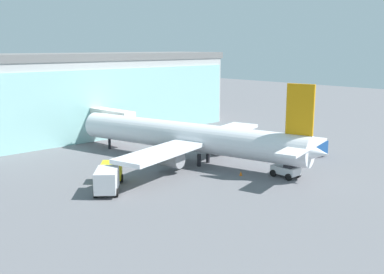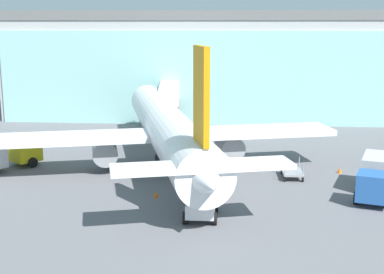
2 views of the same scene
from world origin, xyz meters
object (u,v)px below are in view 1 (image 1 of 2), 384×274
fuel_truck (304,142)px  baggage_cart (258,150)px  pushback_tug (286,169)px  safety_cone_wingtip (266,145)px  airplane (190,137)px  catering_truck (108,177)px  safety_cone_nose (241,173)px  jet_bridge (103,117)px

fuel_truck → baggage_cart: 7.03m
pushback_tug → safety_cone_wingtip: 16.18m
pushback_tug → safety_cone_wingtip: pushback_tug is taller
baggage_cart → safety_cone_wingtip: (4.23, 1.64, -0.23)m
pushback_tug → safety_cone_wingtip: (11.37, 11.49, -0.70)m
safety_cone_wingtip → airplane: bearing=174.4°
airplane → pushback_tug: size_ratio=11.43×
catering_truck → pushback_tug: bearing=-79.7°
catering_truck → baggage_cart: catering_truck is taller
baggage_cart → safety_cone_nose: (-10.57, -5.73, -0.23)m
safety_cone_nose → airplane: bearing=89.9°
catering_truck → fuel_truck: size_ratio=0.92×
jet_bridge → fuel_truck: 31.37m
fuel_truck → safety_cone_wingtip: (-1.39, 5.75, -1.19)m
pushback_tug → catering_truck: bearing=61.4°
fuel_truck → jet_bridge: bearing=-125.7°
jet_bridge → pushback_tug: jet_bridge is taller
airplane → pushback_tug: 13.60m
airplane → baggage_cart: 11.37m
airplane → safety_cone_wingtip: size_ratio=67.53×
airplane → catering_truck: size_ratio=5.32×
airplane → baggage_cart: bearing=-119.8°
airplane → fuel_truck: (16.18, -7.19, -1.94)m
safety_cone_nose → safety_cone_wingtip: (14.80, 7.37, 0.00)m
airplane → catering_truck: bearing=86.1°
safety_cone_nose → jet_bridge: bearing=93.2°
jet_bridge → catering_truck: 24.89m
baggage_cart → safety_cone_nose: bearing=118.4°
safety_cone_wingtip → baggage_cart: bearing=-158.8°
catering_truck → fuel_truck: same height
catering_truck → safety_cone_nose: bearing=-73.0°
jet_bridge → fuel_truck: bearing=-149.7°
jet_bridge → safety_cone_wingtip: size_ratio=24.11×
baggage_cart → safety_cone_nose: baggage_cart is taller
jet_bridge → pushback_tug: bearing=-175.3°
baggage_cart → safety_cone_nose: 12.02m
jet_bridge → baggage_cart: (12.08, -21.64, -3.71)m
airplane → fuel_truck: 17.81m
catering_truck → safety_cone_nose: (14.54, -6.33, -1.19)m
catering_truck → fuel_truck: bearing=-58.2°
jet_bridge → baggage_cart: 25.06m
catering_truck → safety_cone_wingtip: 29.38m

